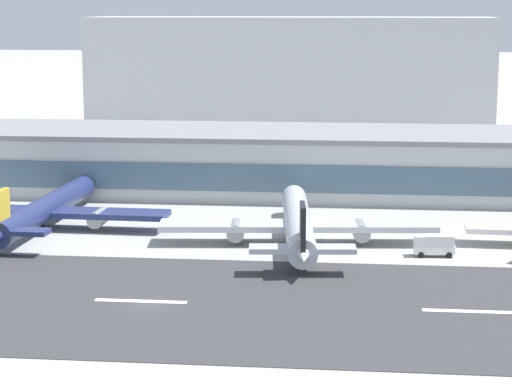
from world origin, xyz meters
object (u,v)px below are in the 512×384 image
(terminal_building, at_px, (316,162))
(airliner_gold_tail_gate_0, at_px, (42,211))
(service_box_truck_1, at_px, (434,245))
(distant_hotel_block, at_px, (289,76))
(airliner_black_tail_gate_1, at_px, (298,225))

(terminal_building, xyz_separation_m, airliner_gold_tail_gate_0, (-44.52, -38.66, -3.15))
(airliner_gold_tail_gate_0, bearing_deg, service_box_truck_1, -98.03)
(terminal_building, distance_m, distant_hotel_block, 92.45)
(terminal_building, bearing_deg, distant_hotel_block, 97.52)
(terminal_building, bearing_deg, service_box_truck_1, -68.18)
(distant_hotel_block, bearing_deg, terminal_building, -82.48)
(airliner_gold_tail_gate_0, bearing_deg, airliner_black_tail_gate_1, -96.40)
(terminal_building, bearing_deg, airliner_black_tail_gate_1, -90.96)
(terminal_building, relative_size, distant_hotel_block, 1.24)
(terminal_building, distance_m, service_box_truck_1, 54.37)
(terminal_building, relative_size, service_box_truck_1, 23.39)
(airliner_black_tail_gate_1, distance_m, service_box_truck_1, 21.54)
(terminal_building, height_order, airliner_gold_tail_gate_0, terminal_building)
(airliner_gold_tail_gate_0, relative_size, service_box_truck_1, 7.73)
(airliner_gold_tail_gate_0, height_order, airliner_black_tail_gate_1, airliner_black_tail_gate_1)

